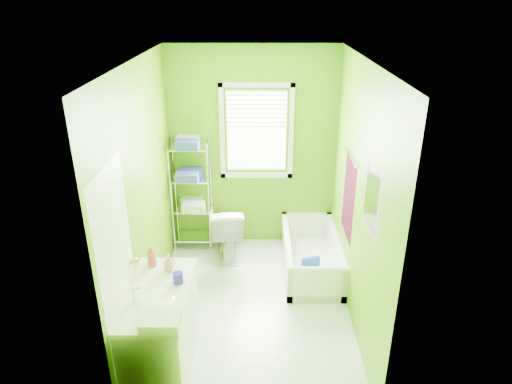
{
  "coord_description": "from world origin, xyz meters",
  "views": [
    {
      "loc": [
        0.08,
        -4.05,
        3.17
      ],
      "look_at": [
        0.05,
        0.25,
        1.25
      ],
      "focal_mm": 32.0,
      "sensor_mm": 36.0,
      "label": 1
    }
  ],
  "objects_px": {
    "vanity": "(161,327)",
    "toilet": "(227,230)",
    "wire_shelf_unit": "(192,183)",
    "bathtub": "(311,259)"
  },
  "relations": [
    {
      "from": "vanity",
      "to": "wire_shelf_unit",
      "type": "height_order",
      "value": "wire_shelf_unit"
    },
    {
      "from": "wire_shelf_unit",
      "to": "toilet",
      "type": "bearing_deg",
      "value": -28.68
    },
    {
      "from": "toilet",
      "to": "vanity",
      "type": "bearing_deg",
      "value": 69.96
    },
    {
      "from": "bathtub",
      "to": "wire_shelf_unit",
      "type": "distance_m",
      "value": 1.77
    },
    {
      "from": "vanity",
      "to": "toilet",
      "type": "bearing_deg",
      "value": 76.44
    },
    {
      "from": "vanity",
      "to": "wire_shelf_unit",
      "type": "bearing_deg",
      "value": 89.64
    },
    {
      "from": "bathtub",
      "to": "vanity",
      "type": "relative_size",
      "value": 1.32
    },
    {
      "from": "toilet",
      "to": "wire_shelf_unit",
      "type": "xyz_separation_m",
      "value": [
        -0.45,
        0.24,
        0.55
      ]
    },
    {
      "from": "wire_shelf_unit",
      "to": "bathtub",
      "type": "bearing_deg",
      "value": -20.87
    },
    {
      "from": "toilet",
      "to": "vanity",
      "type": "height_order",
      "value": "vanity"
    }
  ]
}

